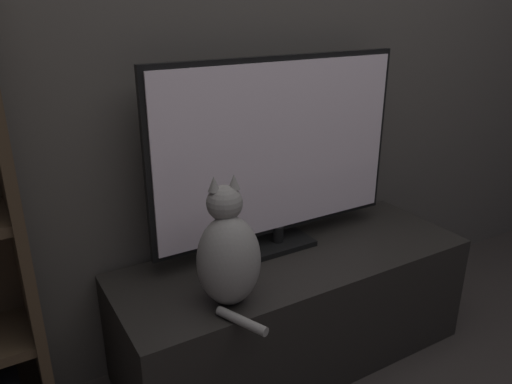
% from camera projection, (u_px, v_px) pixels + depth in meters
% --- Properties ---
extents(tv_stand, '(1.31, 0.47, 0.43)m').
position_uv_depth(tv_stand, '(294.00, 308.00, 1.87)').
color(tv_stand, black).
rests_on(tv_stand, ground_plane).
extents(tv, '(0.97, 0.15, 0.70)m').
position_uv_depth(tv, '(279.00, 153.00, 1.75)').
color(tv, black).
rests_on(tv, tv_stand).
extents(cat, '(0.22, 0.31, 0.40)m').
position_uv_depth(cat, '(228.00, 254.00, 1.48)').
color(cat, gray).
rests_on(cat, tv_stand).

